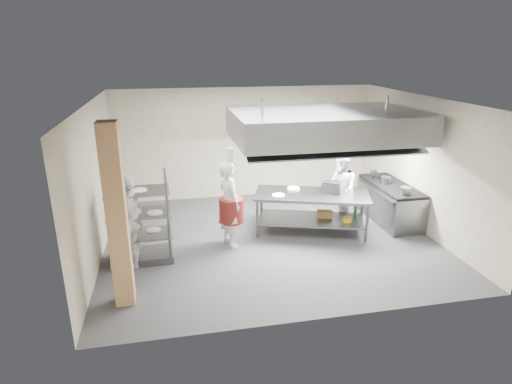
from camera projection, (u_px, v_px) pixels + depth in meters
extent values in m
plane|color=#323234|center=(270.00, 239.00, 9.40)|extent=(7.00, 7.00, 0.00)
plane|color=silver|center=(272.00, 100.00, 8.43)|extent=(7.00, 7.00, 0.00)
plane|color=gray|center=(245.00, 143.00, 11.70)|extent=(7.00, 0.00, 7.00)
plane|color=gray|center=(95.00, 184.00, 8.25)|extent=(0.00, 6.00, 6.00)
plane|color=gray|center=(423.00, 165.00, 9.58)|extent=(0.00, 6.00, 6.00)
cube|color=#E1A973|center=(117.00, 218.00, 6.60)|extent=(0.30, 0.30, 3.00)
cube|color=gray|center=(325.00, 125.00, 9.24)|extent=(4.00, 2.50, 0.60)
cube|color=white|center=(285.00, 141.00, 9.17)|extent=(1.60, 0.12, 0.04)
cube|color=white|center=(363.00, 138.00, 9.51)|extent=(1.60, 0.12, 0.04)
cube|color=gray|center=(310.00, 142.00, 11.89)|extent=(1.50, 0.28, 0.04)
cube|color=gray|center=(312.00, 195.00, 9.50)|extent=(2.72, 1.78, 0.06)
cube|color=slate|center=(311.00, 219.00, 9.69)|extent=(2.49, 1.62, 0.04)
cube|color=gray|center=(389.00, 203.00, 10.31)|extent=(0.80, 2.00, 0.84)
cube|color=black|center=(391.00, 186.00, 10.17)|extent=(0.78, 1.96, 0.06)
imported|color=white|center=(229.00, 204.00, 8.86)|extent=(0.63, 0.77, 1.83)
imported|color=silver|center=(341.00, 189.00, 10.03)|extent=(0.64, 0.82, 1.68)
imported|color=white|center=(130.00, 221.00, 8.01)|extent=(0.45, 1.07, 1.82)
cube|color=slate|center=(332.00, 187.00, 9.59)|extent=(0.54, 0.51, 0.21)
cube|color=olive|center=(325.00, 214.00, 9.72)|extent=(0.39, 0.32, 0.15)
cylinder|color=gray|center=(386.00, 180.00, 10.22)|extent=(0.23, 0.23, 0.16)
cylinder|color=white|center=(141.00, 233.00, 8.30)|extent=(0.28, 0.28, 0.05)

